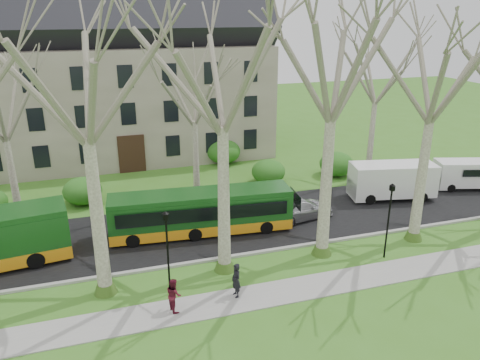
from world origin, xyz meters
name	(u,v)px	position (x,y,z in m)	size (l,w,h in m)	color
ground	(277,265)	(0.00, 0.00, 0.00)	(120.00, 120.00, 0.00)	#3F7621
sidewalk	(296,289)	(0.00, -2.50, 0.03)	(70.00, 2.00, 0.06)	gray
road	(246,223)	(0.00, 5.50, 0.03)	(80.00, 8.00, 0.06)	black
curb	(268,251)	(0.00, 1.50, 0.07)	(80.00, 0.25, 0.14)	#A5A39E
building	(120,67)	(-6.00, 24.00, 8.07)	(26.50, 12.20, 16.00)	gray
tree_row_verge	(279,139)	(0.00, 0.30, 7.00)	(49.00, 7.00, 14.00)	gray
tree_row_far	(204,116)	(-1.33, 11.00, 6.00)	(33.00, 7.00, 12.00)	gray
lamp_row	(286,230)	(0.00, -1.00, 2.57)	(36.22, 0.22, 4.30)	black
hedges	(155,174)	(-4.67, 14.00, 1.00)	(30.60, 8.60, 2.00)	#27631C
bus_follow	(201,212)	(-3.03, 4.99, 1.43)	(10.96, 2.28, 2.74)	#154C17
sedan	(300,209)	(3.57, 5.06, 0.75)	(1.92, 4.73, 1.37)	#B2B2B7
van_a	(392,181)	(11.34, 6.26, 1.36)	(5.97, 2.17, 2.60)	white
van_b	(468,175)	(18.14, 6.28, 1.14)	(4.97, 1.81, 2.17)	white
pedestrian_a	(236,280)	(-3.00, -2.17, 0.92)	(0.63, 0.41, 1.72)	black
pedestrian_b	(174,295)	(-6.02, -2.38, 0.87)	(0.79, 0.61, 1.62)	#571423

